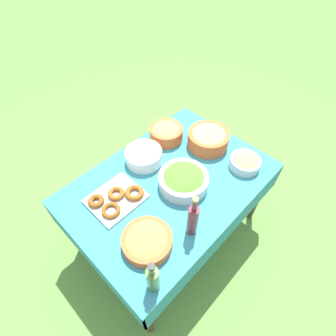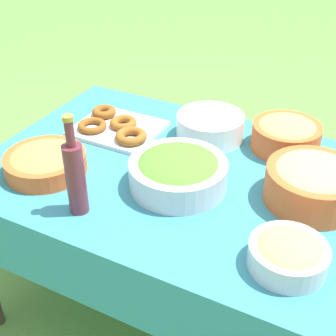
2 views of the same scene
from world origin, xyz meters
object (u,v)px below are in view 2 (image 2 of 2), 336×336
at_px(donut_platter, 116,127).
at_px(fruit_bowl, 286,134).
at_px(plate_stack, 210,127).
at_px(salad_bowl, 178,171).
at_px(pasta_bowl, 314,182).
at_px(wine_bottle, 75,176).
at_px(olive_bowl, 45,161).
at_px(bread_bowl, 288,254).

xyz_separation_m(donut_platter, fruit_bowl, (-0.63, -0.18, 0.04)).
relative_size(plate_stack, fruit_bowl, 1.02).
distance_m(salad_bowl, pasta_bowl, 0.43).
relative_size(salad_bowl, donut_platter, 0.93).
distance_m(plate_stack, wine_bottle, 0.63).
height_order(salad_bowl, wine_bottle, wine_bottle).
bearing_deg(fruit_bowl, wine_bottle, 54.82).
xyz_separation_m(donut_platter, olive_bowl, (0.06, 0.35, 0.02)).
distance_m(donut_platter, fruit_bowl, 0.65).
relative_size(donut_platter, olive_bowl, 1.24).
height_order(bread_bowl, fruit_bowl, fruit_bowl).
height_order(pasta_bowl, fruit_bowl, pasta_bowl).
height_order(wine_bottle, olive_bowl, wine_bottle).
bearing_deg(plate_stack, donut_platter, 19.66).
distance_m(donut_platter, bread_bowl, 0.90).
bearing_deg(donut_platter, pasta_bowl, 173.14).
xyz_separation_m(pasta_bowl, plate_stack, (0.44, -0.22, -0.02)).
bearing_deg(plate_stack, olive_bowl, 49.14).
xyz_separation_m(salad_bowl, donut_platter, (0.38, -0.22, -0.04)).
relative_size(pasta_bowl, bread_bowl, 1.43).
xyz_separation_m(salad_bowl, pasta_bowl, (-0.41, -0.12, 0.01)).
relative_size(pasta_bowl, olive_bowl, 1.07).
bearing_deg(bread_bowl, salad_bowl, -24.94).
bearing_deg(donut_platter, plate_stack, -160.34).
distance_m(bread_bowl, fruit_bowl, 0.62).
bearing_deg(salad_bowl, bread_bowl, 155.06).
bearing_deg(plate_stack, wine_bottle, 73.24).
bearing_deg(wine_bottle, fruit_bowl, -125.18).
relative_size(donut_platter, wine_bottle, 1.07).
xyz_separation_m(bread_bowl, olive_bowl, (0.86, -0.06, -0.00)).
distance_m(pasta_bowl, plate_stack, 0.49).
distance_m(salad_bowl, plate_stack, 0.34).
bearing_deg(plate_stack, salad_bowl, 95.39).
xyz_separation_m(plate_stack, olive_bowl, (0.41, 0.47, -0.01)).
relative_size(plate_stack, olive_bowl, 0.92).
relative_size(wine_bottle, olive_bowl, 1.16).
xyz_separation_m(wine_bottle, bread_bowl, (-0.63, -0.06, -0.08)).
distance_m(bread_bowl, olive_bowl, 0.86).
xyz_separation_m(donut_platter, bread_bowl, (-0.80, 0.41, 0.02)).
bearing_deg(salad_bowl, donut_platter, -29.81).
bearing_deg(pasta_bowl, plate_stack, -26.48).
height_order(wine_bottle, bread_bowl, wine_bottle).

